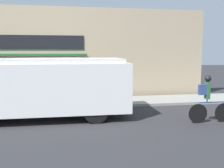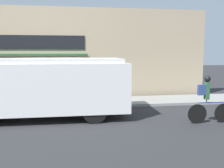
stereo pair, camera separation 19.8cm
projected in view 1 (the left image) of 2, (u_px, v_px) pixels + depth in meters
The scene contains 5 objects.
ground_plane at pixel (54, 110), 11.26m from camera, with size 70.00×70.00×0.00m, color #2B2B2D.
sidewalk at pixel (55, 104), 12.34m from camera, with size 28.00×2.22×0.12m.
storefront at pixel (54, 54), 13.53m from camera, with size 16.44×0.85×4.79m.
school_bus at pixel (45, 87), 9.71m from camera, with size 6.79×2.77×2.25m.
cyclist at pixel (208, 100), 9.17m from camera, with size 1.67×0.23×1.68m.
Camera 1 is at (0.53, -11.32, 2.48)m, focal length 42.00 mm.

